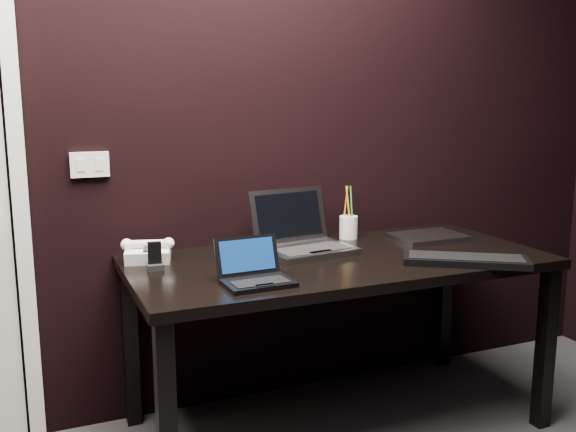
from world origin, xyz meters
name	(u,v)px	position (x,y,z in m)	size (l,w,h in m)	color
wall_back	(236,117)	(0.00, 1.80, 1.30)	(4.00, 4.00, 0.00)	black
wall_switch	(90,165)	(-0.62, 1.79, 1.12)	(0.15, 0.02, 0.10)	silver
desk	(338,275)	(0.30, 1.40, 0.66)	(1.70, 0.80, 0.74)	black
netbook	(255,275)	(-0.14, 1.18, 0.77)	(0.25, 0.22, 0.15)	black
silver_laptop	(303,240)	(0.21, 1.55, 0.79)	(0.41, 0.37, 0.25)	#97979C
ext_keyboard	(465,260)	(0.71, 1.11, 0.75)	(0.49, 0.40, 0.03)	black
closed_laptop	(428,237)	(0.83, 1.53, 0.75)	(0.32, 0.23, 0.02)	gray
desk_phone	(148,252)	(-0.43, 1.64, 0.78)	(0.22, 0.20, 0.10)	white
mobile_phone	(155,259)	(-0.43, 1.50, 0.78)	(0.06, 0.06, 0.11)	black
pen_cup	(348,226)	(0.50, 1.69, 0.80)	(0.10, 0.10, 0.25)	silver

